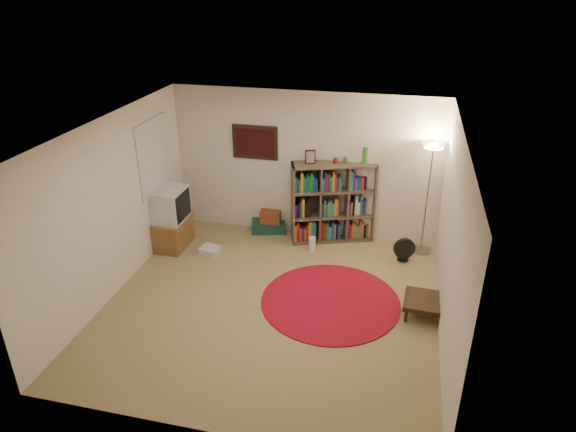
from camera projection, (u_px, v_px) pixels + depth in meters
The scene contains 11 objects.
room at pixel (267, 222), 6.65m from camera, with size 4.54×4.54×2.54m.
bookshelf at pixel (331, 203), 8.61m from camera, with size 1.43×0.83×1.65m.
floor_lamp at pixel (432, 163), 7.82m from camera, with size 0.43×0.43×1.86m.
floor_fan at pixel (404, 250), 8.13m from camera, with size 0.35×0.23×0.39m.
tv_stand at pixel (171, 219), 8.45m from camera, with size 0.51×0.71×1.03m.
dvd_box at pixel (210, 250), 8.42m from camera, with size 0.36×0.32×0.10m.
suitcase at pixel (269, 226), 9.13m from camera, with size 0.67×0.52×0.19m.
wicker_basket at pixel (270, 217), 9.01m from camera, with size 0.38×0.29×0.20m.
paper_towel at pixel (312, 244), 8.48m from camera, with size 0.14×0.14×0.23m.
red_rug at pixel (330, 301), 7.20m from camera, with size 1.95×1.95×0.02m.
side_table at pixel (425, 302), 6.84m from camera, with size 0.57×0.57×0.25m.
Camera 1 is at (1.58, -5.68, 4.21)m, focal length 32.00 mm.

